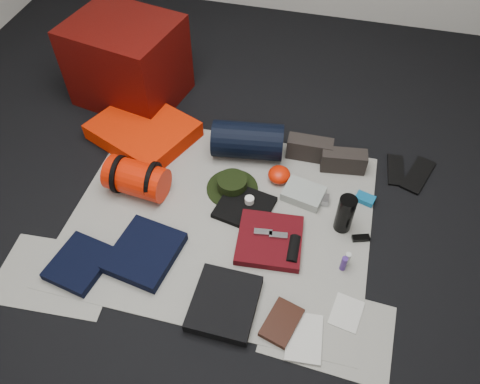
% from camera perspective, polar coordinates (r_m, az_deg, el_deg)
% --- Properties ---
extents(floor, '(4.50, 4.50, 0.02)m').
position_cam_1_polar(floor, '(2.57, -2.28, -3.21)').
color(floor, black).
rests_on(floor, ground).
extents(newspaper_mat, '(1.60, 1.30, 0.01)m').
position_cam_1_polar(newspaper_mat, '(2.56, -2.29, -3.04)').
color(newspaper_mat, '#B6B6A8').
rests_on(newspaper_mat, floor).
extents(newspaper_sheet_front_left, '(0.61, 0.44, 0.00)m').
position_cam_1_polar(newspaper_sheet_front_left, '(2.53, -21.51, -9.39)').
color(newspaper_sheet_front_left, '#B6B6A8').
rests_on(newspaper_sheet_front_left, floor).
extents(newspaper_sheet_front_right, '(0.60, 0.43, 0.00)m').
position_cam_1_polar(newspaper_sheet_front_right, '(2.27, 10.71, -16.11)').
color(newspaper_sheet_front_right, '#B6B6A8').
rests_on(newspaper_sheet_front_right, floor).
extents(red_cabinet, '(0.74, 0.66, 0.54)m').
position_cam_1_polar(red_cabinet, '(3.23, -13.53, 15.20)').
color(red_cabinet, '#4E0905').
rests_on(red_cabinet, floor).
extents(sleeping_pad, '(0.72, 0.66, 0.11)m').
position_cam_1_polar(sleeping_pad, '(3.01, -11.69, 7.35)').
color(sleeping_pad, '#EF2602').
rests_on(sleeping_pad, newspaper_mat).
extents(stuff_sack, '(0.36, 0.23, 0.20)m').
position_cam_1_polar(stuff_sack, '(2.66, -12.49, 1.62)').
color(stuff_sack, red).
rests_on(stuff_sack, newspaper_mat).
extents(sack_strap_left, '(0.02, 0.22, 0.22)m').
position_cam_1_polar(sack_strap_left, '(2.70, -14.46, 2.12)').
color(sack_strap_left, black).
rests_on(sack_strap_left, newspaper_mat).
extents(sack_strap_right, '(0.03, 0.22, 0.22)m').
position_cam_1_polar(sack_strap_right, '(2.62, -10.52, 1.35)').
color(sack_strap_right, black).
rests_on(sack_strap_right, newspaper_mat).
extents(navy_duffel, '(0.45, 0.28, 0.22)m').
position_cam_1_polar(navy_duffel, '(2.80, 0.94, 6.30)').
color(navy_duffel, black).
rests_on(navy_duffel, newspaper_mat).
extents(boonie_brim, '(0.36, 0.36, 0.01)m').
position_cam_1_polar(boonie_brim, '(2.68, -0.95, 0.46)').
color(boonie_brim, black).
rests_on(boonie_brim, newspaper_mat).
extents(boonie_crown, '(0.17, 0.17, 0.08)m').
position_cam_1_polar(boonie_crown, '(2.65, -0.96, 1.04)').
color(boonie_crown, black).
rests_on(boonie_crown, boonie_brim).
extents(hiking_boot_left, '(0.27, 0.10, 0.13)m').
position_cam_1_polar(hiking_boot_left, '(2.84, 8.48, 5.26)').
color(hiking_boot_left, '#292320').
rests_on(hiking_boot_left, newspaper_mat).
extents(hiking_boot_right, '(0.27, 0.13, 0.13)m').
position_cam_1_polar(hiking_boot_right, '(2.81, 12.50, 3.74)').
color(hiking_boot_right, '#292320').
rests_on(hiking_boot_right, newspaper_mat).
extents(flip_flop_left, '(0.11, 0.25, 0.01)m').
position_cam_1_polar(flip_flop_left, '(2.93, 18.44, 2.55)').
color(flip_flop_left, black).
rests_on(flip_flop_left, floor).
extents(flip_flop_right, '(0.21, 0.31, 0.02)m').
position_cam_1_polar(flip_flop_right, '(2.94, 20.89, 1.95)').
color(flip_flop_right, black).
rests_on(flip_flop_right, floor).
extents(trousers_navy_a, '(0.30, 0.33, 0.05)m').
position_cam_1_polar(trousers_navy_a, '(2.50, -18.95, -8.21)').
color(trousers_navy_a, black).
rests_on(trousers_navy_a, newspaper_mat).
extents(trousers_navy_b, '(0.36, 0.40, 0.06)m').
position_cam_1_polar(trousers_navy_b, '(2.44, -11.52, -7.23)').
color(trousers_navy_b, black).
rests_on(trousers_navy_b, newspaper_mat).
extents(trousers_charcoal, '(0.30, 0.34, 0.05)m').
position_cam_1_polar(trousers_charcoal, '(2.25, -1.91, -13.38)').
color(trousers_charcoal, black).
rests_on(trousers_charcoal, newspaper_mat).
extents(black_tshirt, '(0.33, 0.32, 0.03)m').
position_cam_1_polar(black_tshirt, '(2.58, 0.56, -1.87)').
color(black_tshirt, black).
rests_on(black_tshirt, newspaper_mat).
extents(red_shirt, '(0.36, 0.36, 0.04)m').
position_cam_1_polar(red_shirt, '(2.44, 3.63, -5.86)').
color(red_shirt, '#4B080D').
rests_on(red_shirt, newspaper_mat).
extents(orange_stuff_sack, '(0.17, 0.17, 0.09)m').
position_cam_1_polar(orange_stuff_sack, '(2.70, 4.80, 2.11)').
color(orange_stuff_sack, red).
rests_on(orange_stuff_sack, newspaper_mat).
extents(first_aid_pouch, '(0.25, 0.21, 0.05)m').
position_cam_1_polar(first_aid_pouch, '(2.65, 7.75, -0.19)').
color(first_aid_pouch, gray).
rests_on(first_aid_pouch, newspaper_mat).
extents(water_bottle, '(0.12, 0.12, 0.23)m').
position_cam_1_polar(water_bottle, '(2.48, 12.69, -2.61)').
color(water_bottle, black).
rests_on(water_bottle, newspaper_mat).
extents(speaker, '(0.07, 0.16, 0.06)m').
position_cam_1_polar(speaker, '(2.41, 6.52, -7.07)').
color(speaker, black).
rests_on(speaker, newspaper_mat).
extents(compact_camera, '(0.11, 0.07, 0.04)m').
position_cam_1_polar(compact_camera, '(2.64, 9.65, -0.88)').
color(compact_camera, '#9FA0A4').
rests_on(compact_camera, newspaper_mat).
extents(cyan_case, '(0.12, 0.09, 0.03)m').
position_cam_1_polar(cyan_case, '(2.70, 15.00, -0.81)').
color(cyan_case, '#0F5F91').
rests_on(cyan_case, newspaper_mat).
extents(toiletry_purple, '(0.03, 0.03, 0.09)m').
position_cam_1_polar(toiletry_purple, '(2.39, 12.53, -8.50)').
color(toiletry_purple, '#412577').
rests_on(toiletry_purple, newspaper_mat).
extents(toiletry_clear, '(0.03, 0.03, 0.09)m').
position_cam_1_polar(toiletry_clear, '(2.41, 12.93, -7.96)').
color(toiletry_clear, silver).
rests_on(toiletry_clear, newspaper_mat).
extents(paperback_book, '(0.19, 0.24, 0.03)m').
position_cam_1_polar(paperback_book, '(2.23, 5.10, -15.55)').
color(paperback_book, black).
rests_on(paperback_book, newspaper_mat).
extents(map_booklet, '(0.18, 0.25, 0.01)m').
position_cam_1_polar(map_booklet, '(2.22, 7.83, -17.15)').
color(map_booklet, beige).
rests_on(map_booklet, newspaper_mat).
extents(map_printout, '(0.16, 0.19, 0.01)m').
position_cam_1_polar(map_printout, '(2.31, 12.85, -14.15)').
color(map_printout, beige).
rests_on(map_printout, newspaper_mat).
extents(sunglasses, '(0.10, 0.06, 0.02)m').
position_cam_1_polar(sunglasses, '(2.54, 14.51, -5.45)').
color(sunglasses, black).
rests_on(sunglasses, newspaper_mat).
extents(key_cluster, '(0.07, 0.07, 0.01)m').
position_cam_1_polar(key_cluster, '(2.50, -18.96, -8.68)').
color(key_cluster, '#9FA0A4').
rests_on(key_cluster, newspaper_mat).
extents(tape_roll, '(0.05, 0.05, 0.04)m').
position_cam_1_polar(tape_roll, '(2.57, 1.16, -1.00)').
color(tape_roll, silver).
rests_on(tape_roll, black_tshirt).
extents(energy_bar_a, '(0.10, 0.05, 0.01)m').
position_cam_1_polar(energy_bar_a, '(2.44, 2.84, -4.91)').
color(energy_bar_a, '#9FA0A4').
rests_on(energy_bar_a, red_shirt).
extents(energy_bar_b, '(0.10, 0.05, 0.01)m').
position_cam_1_polar(energy_bar_b, '(2.43, 4.69, -5.28)').
color(energy_bar_b, '#9FA0A4').
rests_on(energy_bar_b, red_shirt).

